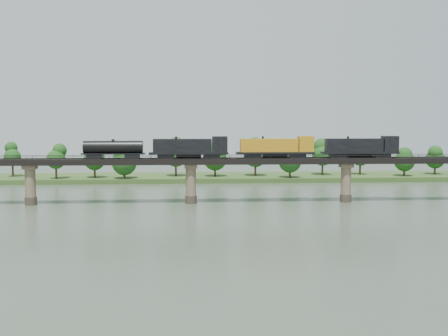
{
  "coord_description": "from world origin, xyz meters",
  "views": [
    {
      "loc": [
        -0.38,
        -111.63,
        21.52
      ],
      "look_at": [
        8.43,
        30.0,
        9.0
      ],
      "focal_mm": 45.0,
      "sensor_mm": 36.0,
      "label": 1
    }
  ],
  "objects": [
    {
      "name": "freight_train",
      "position": [
        14.32,
        30.0,
        14.15
      ],
      "size": [
        80.63,
        3.14,
        5.55
      ],
      "color": "black",
      "rests_on": "bridge"
    },
    {
      "name": "far_treeline",
      "position": [
        -8.21,
        80.52,
        8.83
      ],
      "size": [
        289.06,
        17.54,
        13.6
      ],
      "color": "#382619",
      "rests_on": "far_bank"
    },
    {
      "name": "bridge",
      "position": [
        0.0,
        30.0,
        5.46
      ],
      "size": [
        236.0,
        30.0,
        11.5
      ],
      "color": "#473A2D",
      "rests_on": "ground"
    },
    {
      "name": "ground",
      "position": [
        0.0,
        0.0,
        0.0
      ],
      "size": [
        400.0,
        400.0,
        0.0
      ],
      "primitive_type": "plane",
      "color": "#384637",
      "rests_on": "ground"
    },
    {
      "name": "far_bank",
      "position": [
        0.0,
        85.0,
        0.8
      ],
      "size": [
        300.0,
        24.0,
        1.6
      ],
      "primitive_type": "cube",
      "color": "#2F4C1E",
      "rests_on": "ground"
    },
    {
      "name": "bridge_superstructure",
      "position": [
        0.0,
        30.0,
        11.79
      ],
      "size": [
        220.0,
        4.9,
        0.75
      ],
      "color": "black",
      "rests_on": "bridge"
    }
  ]
}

